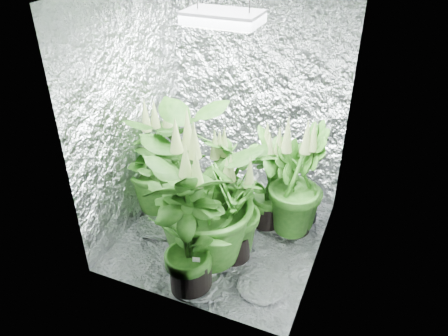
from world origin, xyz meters
name	(u,v)px	position (x,y,z in m)	size (l,w,h in m)	color
ground	(223,235)	(0.00, 0.00, 0.00)	(1.60, 1.60, 0.00)	white
walls	(223,132)	(0.00, 0.00, 1.00)	(1.62, 1.62, 2.00)	white
grow_lamp	(223,18)	(0.00, 0.00, 1.83)	(0.50, 0.30, 0.22)	gray
plant_a	(163,159)	(-0.64, 0.16, 0.53)	(0.98, 0.98, 1.11)	black
plant_b	(269,181)	(0.29, 0.30, 0.45)	(0.62, 0.62, 0.98)	black
plant_c	(297,182)	(0.53, 0.32, 0.49)	(0.58, 0.58, 1.07)	black
plant_d	(224,185)	(-0.03, 0.08, 0.46)	(0.68, 0.68, 0.99)	black
plant_e	(200,196)	(-0.05, -0.32, 0.61)	(1.16, 1.16, 1.27)	black
plant_f	(189,231)	(0.01, -0.64, 0.54)	(0.79, 0.79, 1.17)	black
plant_g	(234,214)	(0.18, -0.20, 0.43)	(0.47, 0.47, 0.94)	black
circulation_fan	(306,206)	(0.60, 0.49, 0.15)	(0.15, 0.31, 0.36)	black
plant_label	(196,263)	(0.08, -0.67, 0.30)	(0.05, 0.01, 0.09)	white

